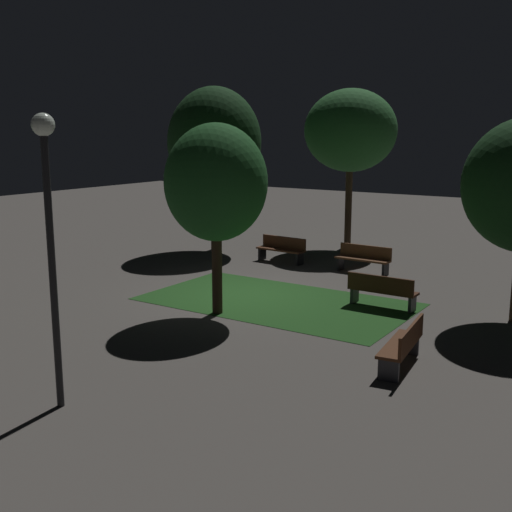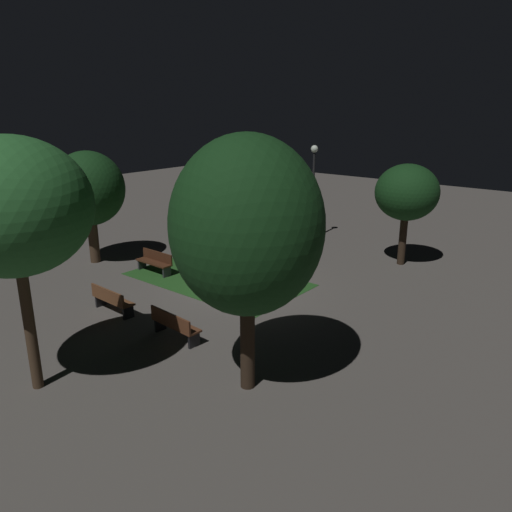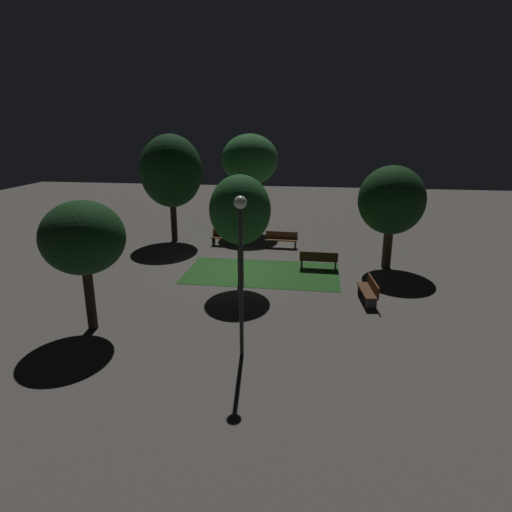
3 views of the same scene
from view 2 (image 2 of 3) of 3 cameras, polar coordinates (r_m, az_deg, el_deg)
ground_plane at (r=19.00m, az=-2.41°, el=-3.51°), size 60.00×60.00×0.00m
grass_lawn at (r=19.76m, az=-4.55°, el=-2.71°), size 7.09×4.01×0.01m
bench_back_row at (r=17.15m, az=-16.41°, el=-4.84°), size 1.81×0.54×0.88m
bench_path_side at (r=14.88m, az=-9.47°, el=-7.81°), size 1.83×0.60×0.88m
bench_front_left at (r=20.80m, az=-11.61°, el=-0.61°), size 1.81×0.51×0.88m
bench_by_lamp at (r=24.59m, az=-7.89°, el=2.34°), size 0.68×1.84×0.88m
tree_tall_center at (r=21.79m, az=17.09°, el=7.00°), size 2.66×2.66×4.36m
tree_near_wall at (r=22.32m, az=-18.84°, el=7.35°), size 3.07×3.07×4.87m
tree_back_right at (r=12.19m, az=-26.44°, el=5.06°), size 3.54×3.54×6.11m
tree_right_canopy at (r=19.76m, az=0.19°, el=7.15°), size 2.52×2.52×4.72m
tree_lawn_side at (r=11.05m, az=-1.06°, el=3.39°), size 3.53×3.53×6.16m
lamp_post_near_wall at (r=25.09m, az=6.69°, el=9.09°), size 0.36×0.36×4.79m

